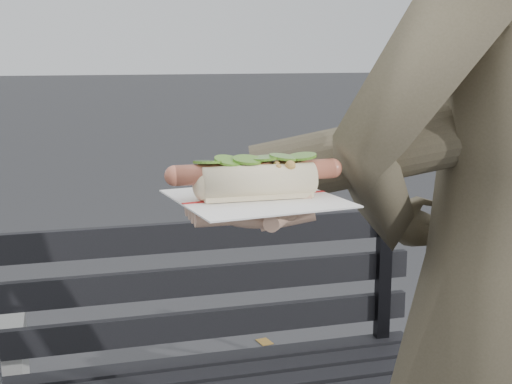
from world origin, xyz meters
TOP-DOWN VIEW (x-y plane):
  - park_bench at (-0.05, 0.91)m, footprint 1.50×0.44m
  - person at (0.38, 0.08)m, footprint 0.76×0.60m
  - held_hotdog at (0.15, 0.06)m, footprint 0.64×0.30m

SIDE VIEW (x-z plane):
  - park_bench at x=-0.05m, z-range 0.08..0.96m
  - person at x=0.38m, z-range 0.00..1.85m
  - held_hotdog at x=0.15m, z-range 1.09..1.29m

